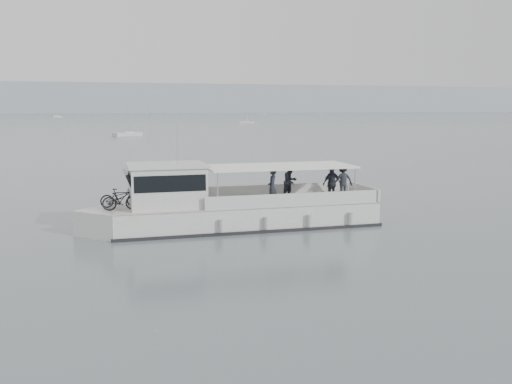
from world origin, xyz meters
name	(u,v)px	position (x,y,z in m)	size (l,w,h in m)	color
ground	(140,220)	(0.00, 0.00, 0.00)	(1400.00, 1400.00, 0.00)	slate
headland	(78,98)	(0.00, 560.00, 14.00)	(1400.00, 90.00, 28.00)	#939EA8
tour_boat	(220,208)	(3.33, -2.98, 0.95)	(13.87, 3.89, 5.79)	silver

